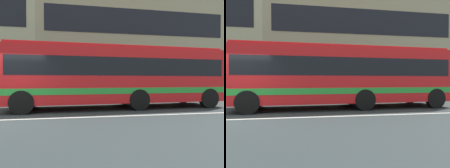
% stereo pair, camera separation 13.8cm
% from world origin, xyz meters
% --- Properties ---
extents(ground_plane, '(160.00, 160.00, 0.00)m').
position_xyz_m(ground_plane, '(0.00, 0.00, 0.00)').
color(ground_plane, '#333C3E').
extents(lane_centre_line, '(60.00, 0.16, 0.01)m').
position_xyz_m(lane_centre_line, '(0.00, 0.00, 0.00)').
color(lane_centre_line, silver).
rests_on(lane_centre_line, ground_plane).
extents(apartment_block_right, '(19.81, 9.87, 12.52)m').
position_xyz_m(apartment_block_right, '(8.80, 16.28, 6.26)').
color(apartment_block_right, tan).
rests_on(apartment_block_right, ground_plane).
extents(transit_bus, '(11.08, 3.09, 3.10)m').
position_xyz_m(transit_bus, '(4.76, 2.47, 1.71)').
color(transit_bus, red).
rests_on(transit_bus, ground_plane).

